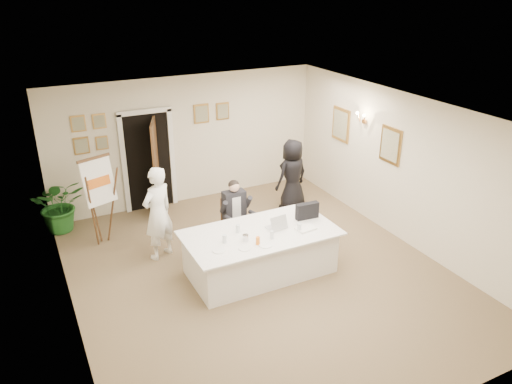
{
  "coord_description": "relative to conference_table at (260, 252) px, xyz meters",
  "views": [
    {
      "loc": [
        -3.32,
        -6.49,
        4.71
      ],
      "look_at": [
        0.23,
        0.6,
        1.25
      ],
      "focal_mm": 35.0,
      "sensor_mm": 36.0,
      "label": 1
    }
  ],
  "objects": [
    {
      "name": "floor",
      "position": [
        -0.03,
        -0.04,
        -0.39
      ],
      "size": [
        7.0,
        7.0,
        0.0
      ],
      "primitive_type": "plane",
      "color": "brown",
      "rests_on": "ground"
    },
    {
      "name": "ceiling",
      "position": [
        -0.03,
        -0.04,
        2.41
      ],
      "size": [
        6.0,
        7.0,
        0.02
      ],
      "primitive_type": "cube",
      "color": "white",
      "rests_on": "wall_back"
    },
    {
      "name": "wall_back",
      "position": [
        -0.03,
        3.46,
        1.01
      ],
      "size": [
        6.0,
        0.1,
        2.8
      ],
      "primitive_type": "cube",
      "color": "silver",
      "rests_on": "floor"
    },
    {
      "name": "wall_front",
      "position": [
        -0.03,
        -3.54,
        1.01
      ],
      "size": [
        6.0,
        0.1,
        2.8
      ],
      "primitive_type": "cube",
      "color": "silver",
      "rests_on": "floor"
    },
    {
      "name": "wall_left",
      "position": [
        -3.03,
        -0.04,
        1.01
      ],
      "size": [
        0.1,
        7.0,
        2.8
      ],
      "primitive_type": "cube",
      "color": "silver",
      "rests_on": "floor"
    },
    {
      "name": "wall_right",
      "position": [
        2.97,
        -0.04,
        1.01
      ],
      "size": [
        0.1,
        7.0,
        2.8
      ],
      "primitive_type": "cube",
      "color": "silver",
      "rests_on": "floor"
    },
    {
      "name": "doorway",
      "position": [
        -0.91,
        3.28,
        0.65
      ],
      "size": [
        1.14,
        0.86,
        2.2
      ],
      "color": "black",
      "rests_on": "floor"
    },
    {
      "name": "pictures_back_wall",
      "position": [
        -0.83,
        3.43,
        1.46
      ],
      "size": [
        3.4,
        0.06,
        0.8
      ],
      "primitive_type": null,
      "color": "#B8883E",
      "rests_on": "wall_back"
    },
    {
      "name": "pictures_right_wall",
      "position": [
        2.94,
        1.16,
        1.36
      ],
      "size": [
        0.06,
        2.2,
        0.8
      ],
      "primitive_type": null,
      "color": "#B8883E",
      "rests_on": "wall_right"
    },
    {
      "name": "wall_sconce",
      "position": [
        2.87,
        1.16,
        1.71
      ],
      "size": [
        0.2,
        0.3,
        0.24
      ],
      "primitive_type": null,
      "color": "#B37439",
      "rests_on": "wall_right"
    },
    {
      "name": "conference_table",
      "position": [
        0.0,
        0.0,
        0.0
      ],
      "size": [
        2.56,
        1.37,
        0.78
      ],
      "color": "white",
      "rests_on": "floor"
    },
    {
      "name": "seated_man",
      "position": [
        0.02,
        1.06,
        0.26
      ],
      "size": [
        0.62,
        0.65,
        1.31
      ],
      "primitive_type": null,
      "rotation": [
        0.0,
        0.0,
        -0.09
      ],
      "color": "black",
      "rests_on": "floor"
    },
    {
      "name": "flip_chart",
      "position": [
        -2.21,
        2.22,
        0.4
      ],
      "size": [
        0.62,
        0.48,
        1.72
      ],
      "color": "#3F2214",
      "rests_on": "floor"
    },
    {
      "name": "standing_man",
      "position": [
        -1.37,
        1.28,
        0.47
      ],
      "size": [
        0.75,
        0.65,
        1.72
      ],
      "primitive_type": "imported",
      "rotation": [
        0.0,
        0.0,
        3.6
      ],
      "color": "white",
      "rests_on": "floor"
    },
    {
      "name": "standing_woman",
      "position": [
        1.77,
        1.96,
        0.39
      ],
      "size": [
        0.85,
        0.65,
        1.57
      ],
      "primitive_type": "imported",
      "rotation": [
        0.0,
        0.0,
        3.35
      ],
      "color": "black",
      "rests_on": "floor"
    },
    {
      "name": "potted_palm",
      "position": [
        -2.83,
        3.16,
        0.16
      ],
      "size": [
        1.01,
        0.88,
        1.1
      ],
      "primitive_type": "imported",
      "rotation": [
        0.0,
        0.0,
        -0.02
      ],
      "color": "#216524",
      "rests_on": "floor"
    },
    {
      "name": "laptop",
      "position": [
        0.31,
        0.03,
        0.52
      ],
      "size": [
        0.35,
        0.37,
        0.28
      ],
      "primitive_type": null,
      "rotation": [
        0.0,
        0.0,
        0.11
      ],
      "color": "#B7BABC",
      "rests_on": "conference_table"
    },
    {
      "name": "laptop_bag",
      "position": [
        0.97,
        0.09,
        0.53
      ],
      "size": [
        0.42,
        0.14,
        0.29
      ],
      "primitive_type": "cube",
      "rotation": [
        0.0,
        0.0,
        -0.07
      ],
      "color": "black",
      "rests_on": "conference_table"
    },
    {
      "name": "paper_stack",
      "position": [
        0.73,
        -0.25,
        0.4
      ],
      "size": [
        0.35,
        0.26,
        0.03
      ],
      "primitive_type": "cube",
      "rotation": [
        0.0,
        0.0,
        0.11
      ],
      "color": "white",
      "rests_on": "conference_table"
    },
    {
      "name": "plate_left",
      "position": [
        -0.86,
        -0.26,
        0.39
      ],
      "size": [
        0.24,
        0.24,
        0.01
      ],
      "primitive_type": "cylinder",
      "rotation": [
        0.0,
        0.0,
        -0.1
      ],
      "color": "white",
      "rests_on": "conference_table"
    },
    {
      "name": "plate_mid",
      "position": [
        -0.47,
        -0.38,
        0.39
      ],
      "size": [
        0.23,
        0.23,
        0.01
      ],
      "primitive_type": "cylinder",
      "rotation": [
        0.0,
        0.0,
        -0.12
      ],
      "color": "white",
      "rests_on": "conference_table"
    },
    {
      "name": "plate_near",
      "position": [
        -0.13,
        -0.44,
        0.39
      ],
      "size": [
        0.21,
        0.21,
        0.01
      ],
      "primitive_type": "cylinder",
      "rotation": [
        0.0,
        0.0,
        -0.0
      ],
      "color": "white",
      "rests_on": "conference_table"
    },
    {
      "name": "glass_a",
      "position": [
        -0.67,
        -0.06,
        0.45
      ],
      "size": [
        0.09,
        0.09,
        0.14
      ],
      "primitive_type": "cylinder",
      "rotation": [
        0.0,
        0.0,
        -0.31
      ],
      "color": "silver",
      "rests_on": "conference_table"
    },
    {
      "name": "glass_b",
      "position": [
        0.06,
        -0.29,
        0.45
      ],
      "size": [
        0.07,
        0.07,
        0.14
      ],
      "primitive_type": "cylinder",
      "rotation": [
        0.0,
        0.0,
        0.1
      ],
      "color": "silver",
      "rests_on": "conference_table"
    },
    {
      "name": "glass_c",
      "position": [
        0.6,
        -0.26,
        0.45
      ],
      "size": [
        0.07,
        0.07,
        0.14
      ],
      "primitive_type": "cylinder",
      "rotation": [
        0.0,
        0.0,
        0.07
      ],
      "color": "silver",
      "rests_on": "conference_table"
    },
    {
      "name": "glass_d",
      "position": [
        -0.34,
        0.16,
        0.45
      ],
      "size": [
        0.07,
        0.07,
        0.14
      ],
      "primitive_type": "cylinder",
      "rotation": [
        0.0,
        0.0,
        0.02
      ],
      "color": "silver",
      "rests_on": "conference_table"
    },
    {
      "name": "oj_glass",
      "position": [
        -0.22,
        -0.35,
        0.45
      ],
      "size": [
        0.07,
        0.07,
        0.13
      ],
      "primitive_type": "cylinder",
      "rotation": [
        0.0,
        0.0,
        -0.03
      ],
      "color": "orange",
      "rests_on": "conference_table"
    },
    {
      "name": "steel_jug",
      "position": [
        -0.35,
        -0.16,
        0.44
      ],
      "size": [
        0.11,
        0.11,
        0.11
      ],
      "primitive_type": "cylinder",
      "rotation": [
        0.0,
        0.0,
        -0.11
      ],
      "color": "silver",
      "rests_on": "conference_table"
    }
  ]
}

